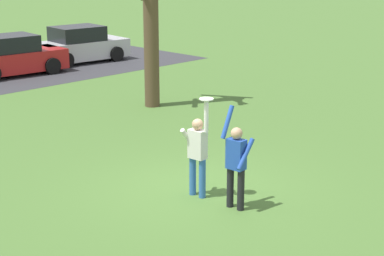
% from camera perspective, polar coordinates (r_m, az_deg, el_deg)
% --- Properties ---
extents(ground_plane, '(120.00, 120.00, 0.00)m').
position_cam_1_polar(ground_plane, '(13.63, 0.46, -5.51)').
color(ground_plane, '#4C7533').
extents(person_catcher, '(0.49, 0.55, 2.08)m').
position_cam_1_polar(person_catcher, '(12.97, 0.50, -2.03)').
color(person_catcher, '#3366B7').
rests_on(person_catcher, ground_plane).
extents(person_defender, '(0.49, 0.56, 2.04)m').
position_cam_1_polar(person_defender, '(12.38, 3.94, -2.95)').
color(person_defender, black).
rests_on(person_defender, ground_plane).
extents(frisbee_disc, '(0.28, 0.28, 0.02)m').
position_cam_1_polar(frisbee_disc, '(12.53, 1.29, 2.60)').
color(frisbee_disc, white).
rests_on(frisbee_disc, person_catcher).
extents(parked_car_red, '(4.26, 2.35, 1.59)m').
position_cam_1_polar(parked_car_red, '(26.65, -15.79, 6.12)').
color(parked_car_red, red).
rests_on(parked_car_red, ground_plane).
extents(parked_car_silver, '(4.26, 2.35, 1.59)m').
position_cam_1_polar(parked_car_silver, '(29.06, -9.94, 7.24)').
color(parked_car_silver, '#BCBCC1').
rests_on(parked_car_silver, ground_plane).
extents(bare_tree_tall, '(1.82, 1.91, 6.38)m').
position_cam_1_polar(bare_tree_tall, '(20.20, -3.61, 11.27)').
color(bare_tree_tall, brown).
rests_on(bare_tree_tall, ground_plane).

